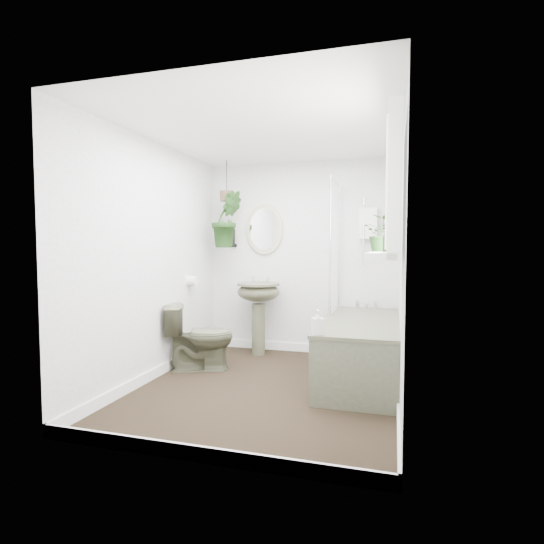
# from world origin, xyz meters

# --- Properties ---
(floor) EXTENTS (2.30, 2.80, 0.02)m
(floor) POSITION_xyz_m (0.00, 0.00, -0.01)
(floor) COLOR black
(floor) RESTS_ON ground
(ceiling) EXTENTS (2.30, 2.80, 0.02)m
(ceiling) POSITION_xyz_m (0.00, 0.00, 2.31)
(ceiling) COLOR white
(ceiling) RESTS_ON ground
(wall_back) EXTENTS (2.30, 0.02, 2.30)m
(wall_back) POSITION_xyz_m (0.00, 1.41, 1.15)
(wall_back) COLOR white
(wall_back) RESTS_ON ground
(wall_front) EXTENTS (2.30, 0.02, 2.30)m
(wall_front) POSITION_xyz_m (0.00, -1.41, 1.15)
(wall_front) COLOR white
(wall_front) RESTS_ON ground
(wall_left) EXTENTS (0.02, 2.80, 2.30)m
(wall_left) POSITION_xyz_m (-1.16, 0.00, 1.15)
(wall_left) COLOR white
(wall_left) RESTS_ON ground
(wall_right) EXTENTS (0.02, 2.80, 2.30)m
(wall_right) POSITION_xyz_m (1.16, 0.00, 1.15)
(wall_right) COLOR white
(wall_right) RESTS_ON ground
(skirting) EXTENTS (2.30, 2.80, 0.10)m
(skirting) POSITION_xyz_m (0.00, 0.00, 0.05)
(skirting) COLOR white
(skirting) RESTS_ON floor
(bathtub) EXTENTS (0.72, 1.72, 0.58)m
(bathtub) POSITION_xyz_m (0.80, 0.50, 0.29)
(bathtub) COLOR #4B4D38
(bathtub) RESTS_ON floor
(bath_screen) EXTENTS (0.04, 0.72, 1.40)m
(bath_screen) POSITION_xyz_m (0.47, 0.99, 1.28)
(bath_screen) COLOR silver
(bath_screen) RESTS_ON bathtub
(shower_box) EXTENTS (0.20, 0.10, 0.35)m
(shower_box) POSITION_xyz_m (0.80, 1.34, 1.55)
(shower_box) COLOR white
(shower_box) RESTS_ON wall_back
(oval_mirror) EXTENTS (0.46, 0.03, 0.62)m
(oval_mirror) POSITION_xyz_m (-0.45, 1.37, 1.50)
(oval_mirror) COLOR #B9B188
(oval_mirror) RESTS_ON wall_back
(wall_sconce) EXTENTS (0.04, 0.04, 0.22)m
(wall_sconce) POSITION_xyz_m (-0.85, 1.36, 1.40)
(wall_sconce) COLOR black
(wall_sconce) RESTS_ON wall_back
(toilet_roll_holder) EXTENTS (0.11, 0.11, 0.11)m
(toilet_roll_holder) POSITION_xyz_m (-1.10, 0.70, 0.90)
(toilet_roll_holder) COLOR white
(toilet_roll_holder) RESTS_ON wall_left
(window_recess) EXTENTS (0.08, 1.00, 0.90)m
(window_recess) POSITION_xyz_m (1.09, -0.70, 1.65)
(window_recess) COLOR white
(window_recess) RESTS_ON wall_right
(window_sill) EXTENTS (0.18, 1.00, 0.04)m
(window_sill) POSITION_xyz_m (1.02, -0.70, 1.23)
(window_sill) COLOR white
(window_sill) RESTS_ON wall_right
(window_blinds) EXTENTS (0.01, 0.86, 0.76)m
(window_blinds) POSITION_xyz_m (1.04, -0.70, 1.65)
(window_blinds) COLOR white
(window_blinds) RESTS_ON wall_right
(toilet) EXTENTS (0.78, 0.61, 0.70)m
(toilet) POSITION_xyz_m (-0.85, 0.37, 0.35)
(toilet) COLOR #4B4D38
(toilet) RESTS_ON floor
(pedestal_sink) EXTENTS (0.55, 0.49, 0.86)m
(pedestal_sink) POSITION_xyz_m (-0.45, 1.13, 0.43)
(pedestal_sink) COLOR #4B4D38
(pedestal_sink) RESTS_ON floor
(sill_plant) EXTENTS (0.30, 0.29, 0.27)m
(sill_plant) POSITION_xyz_m (1.00, -0.40, 1.38)
(sill_plant) COLOR black
(sill_plant) RESTS_ON window_sill
(hanging_plant) EXTENTS (0.47, 0.45, 0.67)m
(hanging_plant) POSITION_xyz_m (-0.83, 1.08, 1.61)
(hanging_plant) COLOR black
(hanging_plant) RESTS_ON ceiling
(soap_bottle) EXTENTS (0.12, 0.12, 0.20)m
(soap_bottle) POSITION_xyz_m (0.51, -0.29, 0.68)
(soap_bottle) COLOR #332C2D
(soap_bottle) RESTS_ON bathtub
(hanging_pot) EXTENTS (0.16, 0.16, 0.12)m
(hanging_pot) POSITION_xyz_m (-0.83, 1.08, 1.88)
(hanging_pot) COLOR #4E392B
(hanging_pot) RESTS_ON ceiling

